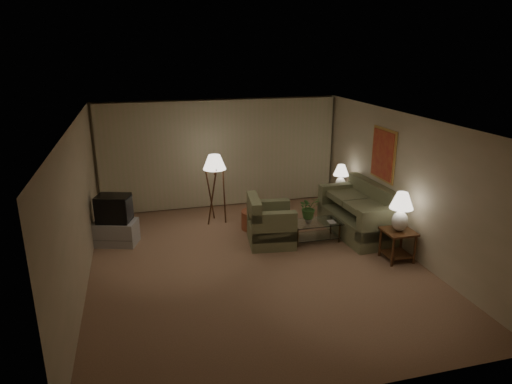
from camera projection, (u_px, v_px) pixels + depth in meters
ground at (256, 264)px, 8.59m from camera, size 7.00×7.00×0.00m
room_shell at (238, 155)px, 9.45m from camera, size 6.04×7.02×2.72m
sofa at (358, 215)px, 9.83m from camera, size 2.06×1.18×0.87m
armchair at (271, 225)px, 9.38m from camera, size 1.18×1.15×0.80m
side_table_near at (398, 240)px, 8.63m from camera, size 0.56×0.56×0.60m
side_table_far at (340, 198)px, 11.03m from camera, size 0.52×0.44×0.60m
table_lamp_near at (401, 208)px, 8.44m from camera, size 0.44×0.44×0.75m
table_lamp_far at (341, 175)px, 10.85m from camera, size 0.37×0.37×0.63m
coffee_table at (315, 228)px, 9.54m from camera, size 1.06×0.58×0.41m
tv_cabinet at (116, 233)px, 9.38m from camera, size 1.14×1.01×0.50m
crt_tv at (114, 209)px, 9.22m from camera, size 0.91×0.83×0.55m
floor_lamp at (215, 188)px, 10.37m from camera, size 0.52×0.52×1.60m
ottoman at (255, 220)px, 10.19m from camera, size 0.73×0.73×0.41m
vase at (308, 219)px, 9.43m from camera, size 0.19×0.19×0.16m
flowers at (309, 205)px, 9.34m from camera, size 0.48×0.44×0.47m
book at (328, 222)px, 9.46m from camera, size 0.17×0.22×0.02m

